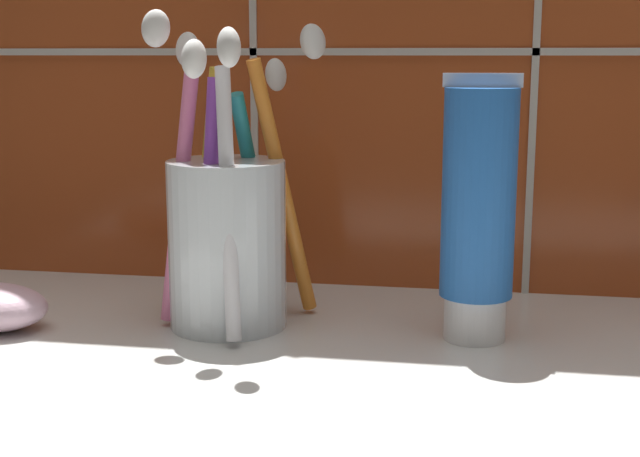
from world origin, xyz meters
TOP-DOWN VIEW (x-y plane):
  - sink_counter at (0.00, 0.00)cm, footprint 78.22×37.72cm
  - toothbrush_cup at (-16.66, 7.40)cm, footprint 10.84×12.83cm
  - toothpaste_tube at (-1.55, 7.33)cm, footprint 4.48×4.27cm

SIDE VIEW (x-z plane):
  - sink_counter at x=0.00cm, z-range 0.00..2.00cm
  - toothbrush_cup at x=-16.66cm, z-range -1.62..17.70cm
  - toothpaste_tube at x=-1.55cm, z-range 1.96..17.55cm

